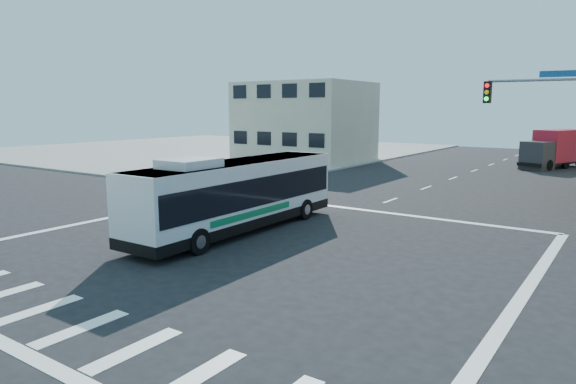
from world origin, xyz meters
The scene contains 6 objects.
ground centered at (0.00, 0.00, 0.00)m, with size 120.00×120.00×0.00m, color black.
sidewalk_nw centered at (-35.00, 35.00, 0.07)m, with size 50.00×50.00×0.15m, color gray.
building_west centered at (-17.02, 29.98, 4.01)m, with size 12.06×10.06×8.00m.
signal_mast_ne centered at (9.08, 10.62, 4.98)m, with size 7.91×1.13×8.07m.
transit_bus centered at (-2.42, 2.01, 1.68)m, with size 2.71×11.63×3.43m.
box_truck centered at (5.31, 37.35, 1.68)m, with size 4.84×7.96×3.46m.
Camera 1 is at (11.98, -14.88, 5.34)m, focal length 32.00 mm.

